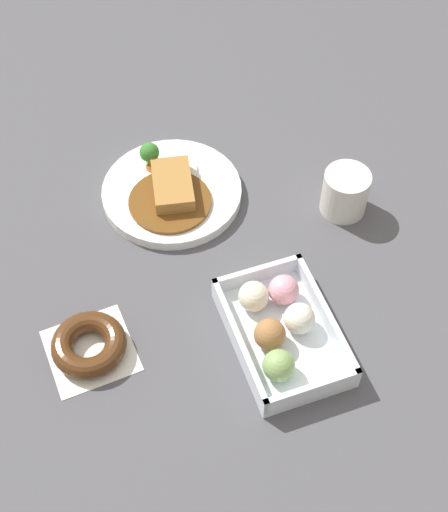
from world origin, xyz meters
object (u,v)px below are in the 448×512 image
curry_plate (171,190)px  chocolate_ring_donut (89,345)px  donut_box (280,328)px  coffee_mug (344,191)px

curry_plate → chocolate_ring_donut: size_ratio=1.82×
curry_plate → donut_box: bearing=12.1°
curry_plate → coffee_mug: (0.11, 0.25, 0.02)m
coffee_mug → curry_plate: bearing=-114.1°
donut_box → coffee_mug: coffee_mug is taller
chocolate_ring_donut → curry_plate: bearing=141.1°
curry_plate → chocolate_ring_donut: 0.31m
curry_plate → chocolate_ring_donut: curry_plate is taller
curry_plate → chocolate_ring_donut: (0.24, -0.19, 0.00)m
curry_plate → donut_box: (0.31, 0.07, 0.01)m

